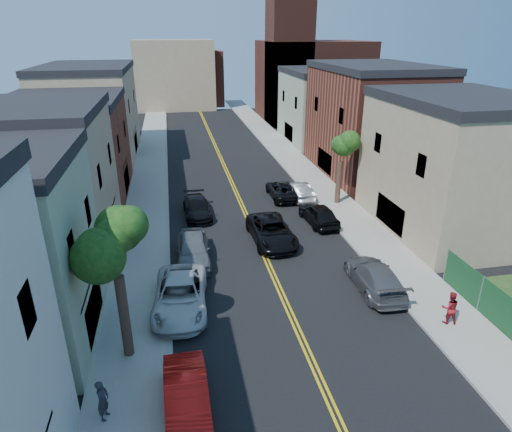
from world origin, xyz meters
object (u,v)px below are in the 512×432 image
grey_car_right (375,277)px  black_car_right (319,214)px  black_suv_lane (271,231)px  pedestrian_left (103,400)px  dark_car_right_far (283,190)px  white_pickup (180,295)px  black_car_left (197,208)px  grey_car_left (193,249)px  silver_car_right (298,191)px  pedestrian_right (450,308)px  red_sedan (187,400)px

grey_car_right → black_car_right: 9.27m
black_car_right → black_suv_lane: (-4.18, -2.35, 0.02)m
black_car_right → pedestrian_left: pedestrian_left is taller
dark_car_right_far → white_pickup: bearing=58.2°
black_car_left → black_suv_lane: bearing=-51.8°
white_pickup → grey_car_right: white_pickup is taller
grey_car_left → black_car_right: bearing=24.9°
dark_car_right_far → silver_car_right: bearing=159.2°
black_car_left → black_car_right: (8.86, -3.17, 0.07)m
black_car_right → pedestrian_right: (2.30, -13.06, 0.23)m
grey_car_right → black_car_right: black_car_right is taller
red_sedan → white_pickup: bearing=88.7°
black_car_left → black_suv_lane: (4.69, -5.52, 0.09)m
black_car_left → pedestrian_right: pedestrian_right is taller
white_pickup → black_car_left: 12.45m
black_car_right → black_car_left: bearing=-24.4°
black_car_left → black_suv_lane: size_ratio=0.85×
red_sedan → pedestrian_right: bearing=12.5°
grey_car_left → black_suv_lane: 5.71m
black_car_left → pedestrian_left: pedestrian_left is taller
black_car_left → grey_car_right: grey_car_right is taller
black_car_left → silver_car_right: size_ratio=1.11×
silver_car_right → white_pickup: bearing=48.8°
grey_car_right → black_suv_lane: size_ratio=0.93×
red_sedan → dark_car_right_far: size_ratio=0.93×
white_pickup → dark_car_right_far: size_ratio=1.17×
grey_car_left → silver_car_right: bearing=46.7°
black_car_left → silver_car_right: 9.13m
red_sedan → grey_car_right: bearing=31.6°
red_sedan → dark_car_right_far: bearing=66.0°
red_sedan → black_suv_lane: size_ratio=0.81×
grey_car_left → pedestrian_right: size_ratio=2.94×
grey_car_right → pedestrian_left: bearing=28.3°
black_car_right → pedestrian_left: (-13.58, -15.87, 0.21)m
grey_car_left → black_car_left: 7.35m
grey_car_left → dark_car_right_far: bearing=52.0°
black_car_left → pedestrian_left: 19.62m
black_suv_lane → pedestrian_right: 12.52m
red_sedan → black_car_right: black_car_right is taller
white_pickup → grey_car_left: grey_car_left is taller
black_car_left → black_car_right: 9.42m
grey_car_right → black_car_right: (-0.17, 9.27, 0.01)m
grey_car_right → black_car_right: size_ratio=1.16×
red_sedan → white_pickup: (0.00, 7.04, 0.05)m
grey_car_right → pedestrian_right: pedestrian_right is taller
silver_car_right → pedestrian_right: size_ratio=2.54×
pedestrian_right → black_car_left: bearing=-41.3°
grey_car_left → dark_car_right_far: size_ratio=1.02×
black_car_right → pedestrian_right: size_ratio=2.66×
pedestrian_left → black_car_left: bearing=1.0°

